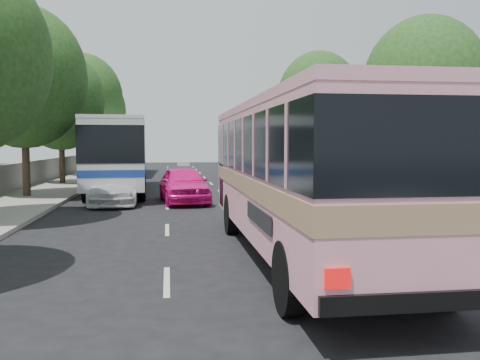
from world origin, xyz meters
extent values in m
plane|color=black|center=(0.00, 0.00, 0.00)|extent=(120.00, 120.00, 0.00)
cube|color=#9E998E|center=(-8.50, 20.00, 0.07)|extent=(4.00, 90.00, 0.15)
cube|color=#9E998E|center=(8.50, 20.00, 0.06)|extent=(4.00, 90.00, 0.12)
cube|color=#9E998E|center=(-10.30, 20.00, 0.90)|extent=(0.30, 90.00, 1.50)
cylinder|color=#38281E|center=(-8.70, 14.00, 1.90)|extent=(0.36, 0.36, 3.80)
ellipsoid|color=#174017|center=(-8.70, 14.00, 5.90)|extent=(6.00, 6.00, 6.90)
sphere|color=#174017|center=(-8.30, 13.70, 7.10)|extent=(3.90, 3.90, 3.90)
cylinder|color=#38281E|center=(-8.60, 22.00, 1.75)|extent=(0.36, 0.36, 3.50)
ellipsoid|color=#174017|center=(-8.60, 22.00, 5.43)|extent=(5.52, 5.52, 6.35)
sphere|color=#174017|center=(-8.20, 21.70, 6.53)|extent=(3.59, 3.59, 3.59)
cylinder|color=#38281E|center=(-8.50, 30.00, 2.00)|extent=(0.36, 0.36, 3.99)
ellipsoid|color=#174017|center=(-8.50, 30.00, 6.20)|extent=(6.30, 6.30, 7.24)
sphere|color=#174017|center=(-8.10, 29.70, 7.46)|extent=(4.09, 4.09, 4.09)
cylinder|color=#38281E|center=(-8.70, 38.00, 1.86)|extent=(0.36, 0.36, 3.72)
ellipsoid|color=#174017|center=(-8.70, 38.00, 5.78)|extent=(5.88, 5.88, 6.76)
sphere|color=#174017|center=(-8.30, 37.70, 6.96)|extent=(3.82, 3.82, 3.82)
cylinder|color=#38281E|center=(8.70, 8.00, 1.61)|extent=(0.36, 0.36, 3.23)
ellipsoid|color=#174017|center=(8.70, 8.00, 5.01)|extent=(5.10, 5.10, 5.87)
sphere|color=#174017|center=(9.10, 7.70, 6.04)|extent=(3.32, 3.31, 3.31)
cylinder|color=#38281E|center=(9.00, 24.00, 1.90)|extent=(0.36, 0.36, 3.80)
ellipsoid|color=#174017|center=(9.00, 24.00, 5.90)|extent=(6.00, 6.00, 6.90)
sphere|color=#174017|center=(9.40, 23.70, 7.10)|extent=(3.90, 3.90, 3.90)
cube|color=pink|center=(1.30, -0.37, 2.12)|extent=(2.86, 11.40, 3.05)
cube|color=#9E7A59|center=(1.30, -0.37, 1.77)|extent=(2.90, 11.42, 0.40)
cube|color=black|center=(1.30, -0.37, 2.68)|extent=(2.91, 11.43, 1.25)
cube|color=pink|center=(1.30, -0.37, 3.56)|extent=(2.88, 11.42, 0.18)
cylinder|color=black|center=(0.02, 3.05, 0.59)|extent=(0.34, 1.19, 1.19)
cylinder|color=black|center=(2.57, 3.05, 0.59)|extent=(0.34, 1.19, 1.19)
cylinder|color=black|center=(0.03, -4.24, 0.59)|extent=(0.34, 1.19, 1.19)
cylinder|color=black|center=(2.58, -4.24, 0.59)|extent=(0.34, 1.19, 1.19)
imported|color=#FA1592|center=(-1.15, 11.30, 0.84)|extent=(2.44, 5.08, 1.67)
imported|color=silver|center=(-4.22, 11.21, 0.73)|extent=(2.16, 5.07, 1.46)
cube|color=silver|center=(-4.50, 16.52, 2.26)|extent=(3.31, 13.16, 3.32)
cube|color=black|center=(-4.50, 16.52, 2.66)|extent=(3.36, 13.19, 1.63)
cube|color=navy|center=(-4.50, 16.52, 1.41)|extent=(3.35, 13.18, 0.33)
cube|color=silver|center=(-4.50, 16.52, 3.84)|extent=(3.33, 13.18, 0.15)
cylinder|color=black|center=(-5.91, 20.59, 0.60)|extent=(0.40, 1.21, 1.20)
cylinder|color=black|center=(-3.43, 20.70, 0.60)|extent=(0.40, 1.21, 1.20)
cylinder|color=black|center=(-5.55, 11.90, 0.60)|extent=(0.40, 1.21, 1.20)
cylinder|color=black|center=(-3.08, 12.00, 0.60)|extent=(0.40, 1.21, 1.20)
cube|color=silver|center=(-5.62, 32.49, 2.25)|extent=(3.11, 13.10, 3.31)
cube|color=black|center=(-5.62, 32.49, 2.66)|extent=(3.16, 13.13, 1.63)
cube|color=navy|center=(-5.62, 32.49, 1.41)|extent=(3.15, 13.12, 0.33)
cube|color=silver|center=(-5.62, 32.49, 3.83)|extent=(3.13, 13.12, 0.15)
cylinder|color=black|center=(-6.75, 36.65, 0.60)|extent=(0.38, 1.20, 1.19)
cylinder|color=black|center=(-4.28, 36.58, 0.60)|extent=(0.38, 1.20, 1.19)
cylinder|color=black|center=(-6.98, 27.96, 0.60)|extent=(0.38, 1.20, 1.19)
cylinder|color=black|center=(-4.51, 27.90, 0.60)|extent=(0.38, 1.20, 1.19)
cube|color=silver|center=(-1.15, 11.30, 1.76)|extent=(0.56, 0.23, 0.18)
camera|label=1|loc=(-1.85, -11.91, 2.72)|focal=38.00mm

